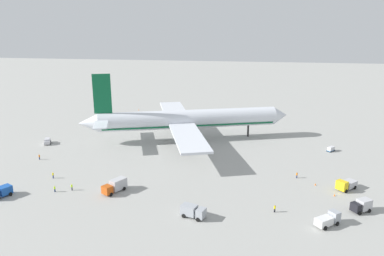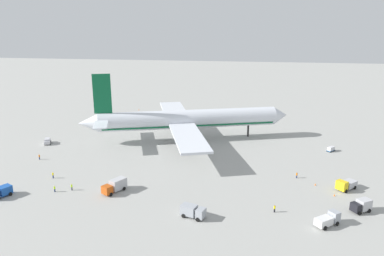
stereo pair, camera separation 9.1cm
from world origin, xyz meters
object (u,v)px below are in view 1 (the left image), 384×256
service_truck_0 (193,211)px  baggage_cart_0 (331,149)px  service_van (47,141)px  traffic_cone_2 (139,110)px  ground_worker_4 (53,175)px  ground_worker_3 (72,187)px  service_truck_1 (115,185)px  service_truck_5 (328,219)px  ground_worker_0 (297,175)px  ground_worker_1 (275,208)px  ground_worker_5 (39,157)px  traffic_cone_1 (315,184)px  traffic_cone_0 (335,195)px  service_truck_2 (346,184)px  service_truck_3 (2,191)px  ground_worker_2 (55,189)px  service_truck_4 (362,205)px  airliner (185,120)px

service_truck_0 → baggage_cart_0: (37.74, 49.70, -0.61)m
service_van → traffic_cone_2: bearing=74.4°
ground_worker_4 → ground_worker_3: bearing=-35.7°
service_truck_1 → service_van: bearing=139.0°
service_van → ground_worker_3: bearing=-51.9°
service_truck_5 → ground_worker_0: 24.27m
ground_worker_1 → ground_worker_5: 73.11m
ground_worker_1 → traffic_cone_1: bearing=55.5°
baggage_cart_0 → ground_worker_3: (-69.78, -41.59, 0.04)m
service_van → ground_worker_0: 84.20m
ground_worker_3 → traffic_cone_0: (64.26, 7.50, -0.61)m
service_truck_0 → traffic_cone_1: bearing=36.7°
traffic_cone_1 → traffic_cone_2: 104.09m
service_truck_0 → ground_worker_4: (-40.63, 14.27, -0.56)m
ground_worker_1 → traffic_cone_0: bearing=35.4°
service_van → baggage_cart_0: service_van is taller
service_truck_2 → ground_worker_4: 76.58m
service_truck_2 → baggage_cart_0: (2.01, 29.72, -0.49)m
ground_worker_4 → traffic_cone_1: size_ratio=3.18×
ground_worker_3 → service_van: bearing=128.1°
service_truck_2 → service_truck_3: service_truck_2 is taller
ground_worker_0 → ground_worker_1: (-6.84, -20.19, 0.06)m
service_truck_3 → service_van: bearing=106.0°
service_truck_5 → ground_worker_5: bearing=162.4°
ground_worker_2 → ground_worker_5: size_ratio=0.96×
service_truck_0 → ground_worker_3: 33.06m
service_truck_0 → baggage_cart_0: service_truck_0 is taller
service_truck_4 → traffic_cone_2: (-79.17, 88.53, -1.24)m
baggage_cart_0 → ground_worker_3: size_ratio=1.82×
ground_worker_2 → traffic_cone_1: 66.07m
service_truck_4 → service_van: (-94.71, 33.05, -0.49)m
airliner → ground_worker_3: size_ratio=42.22×
service_van → ground_worker_4: (17.64, -27.34, -0.14)m
service_truck_4 → service_truck_2: bearing=93.5°
airliner → service_truck_1: size_ratio=10.79×
service_truck_0 → service_truck_5: 28.10m
traffic_cone_2 → ground_worker_2: bearing=-85.6°
baggage_cart_0 → ground_worker_1: bearing=-114.4°
service_truck_3 → ground_worker_4: size_ratio=2.92×
traffic_cone_2 → traffic_cone_1: bearing=-46.7°
airliner → baggage_cart_0: size_ratio=23.25×
airliner → service_truck_0: (11.69, -54.44, -5.94)m
baggage_cart_0 → ground_worker_0: (-13.40, -24.37, -0.03)m
ground_worker_0 → ground_worker_3: bearing=-163.0°
traffic_cone_2 → ground_worker_1: bearing=-56.8°
ground_worker_1 → ground_worker_5: (-69.83, 21.66, -0.01)m
service_van → ground_worker_3: size_ratio=2.79×
baggage_cart_0 → ground_worker_3: ground_worker_3 is taller
ground_worker_5 → traffic_cone_1: size_ratio=3.09×
ground_worker_0 → traffic_cone_1: size_ratio=2.92×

